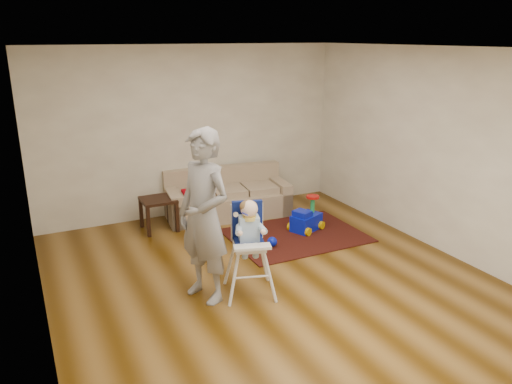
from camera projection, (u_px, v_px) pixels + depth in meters
name	position (u px, v px, depth m)	size (l,w,h in m)	color
ground	(271.00, 280.00, 6.04)	(5.50, 5.50, 0.00)	#452A06
room_envelope	(251.00, 119.00, 5.92)	(5.04, 5.52, 2.72)	beige
sofa	(228.00, 193.00, 8.07)	(2.05, 1.03, 0.76)	tan
side_table	(159.00, 214.00, 7.52)	(0.49, 0.49, 0.49)	black
area_rug	(296.00, 235.00, 7.35)	(1.91, 1.43, 0.02)	black
ride_on_toy	(306.00, 214.00, 7.47)	(0.46, 0.33, 0.51)	#0A19C7
toy_ball	(272.00, 242.00, 6.93)	(0.14, 0.14, 0.14)	#0A19C7
high_chair	(249.00, 249.00, 5.57)	(0.65, 0.65, 1.13)	white
adult	(204.00, 217.00, 5.36)	(0.70, 0.46, 1.93)	gray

